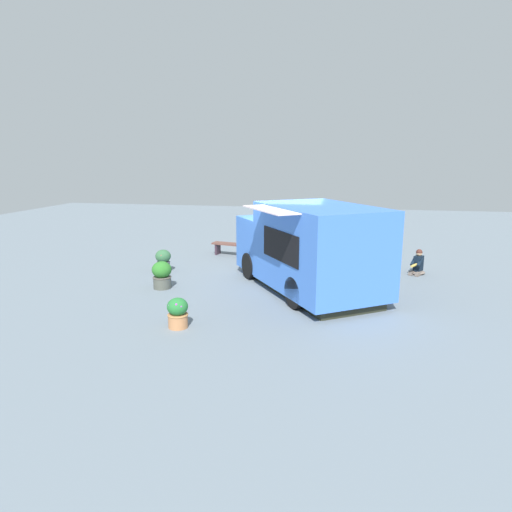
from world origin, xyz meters
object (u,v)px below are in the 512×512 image
object	(u,v)px
food_truck	(308,250)
planter_flowering_near	(163,260)
person_customer	(418,265)
planter_flowering_far	(162,274)
plaza_bench	(233,246)
planter_flowering_side	(178,312)

from	to	relation	value
food_truck	planter_flowering_near	xyz separation A→B (m)	(-1.17, -4.76, -0.76)
food_truck	person_customer	size ratio (longest dim) A/B	6.89
planter_flowering_far	planter_flowering_near	bearing A→B (deg)	-158.51
person_customer	plaza_bench	world-z (taller)	person_customer
planter_flowering_far	planter_flowering_side	xyz separation A→B (m)	(2.77, 1.52, -0.06)
food_truck	planter_flowering_far	bearing A→B (deg)	-81.32
food_truck	planter_flowering_side	xyz separation A→B (m)	(3.39, -2.53, -0.81)
planter_flowering_far	plaza_bench	xyz separation A→B (m)	(-4.57, 0.92, -0.05)
planter_flowering_near	planter_flowering_side	size ratio (longest dim) A/B	1.08
person_customer	planter_flowering_far	bearing A→B (deg)	-67.54
planter_flowering_far	plaza_bench	size ratio (longest dim) A/B	0.46
planter_flowering_far	plaza_bench	distance (m)	4.66
planter_flowering_near	food_truck	bearing A→B (deg)	76.13
person_customer	planter_flowering_side	size ratio (longest dim) A/B	1.20
planter_flowering_near	planter_flowering_side	world-z (taller)	planter_flowering_near
plaza_bench	planter_flowering_near	bearing A→B (deg)	-30.41
food_truck	planter_flowering_far	distance (m)	4.16
planter_flowering_near	planter_flowering_far	world-z (taller)	planter_flowering_far
person_customer	planter_flowering_side	bearing A→B (deg)	-45.09
food_truck	planter_flowering_near	distance (m)	4.96
food_truck	planter_flowering_far	world-z (taller)	food_truck
planter_flowering_far	planter_flowering_side	size ratio (longest dim) A/B	1.16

